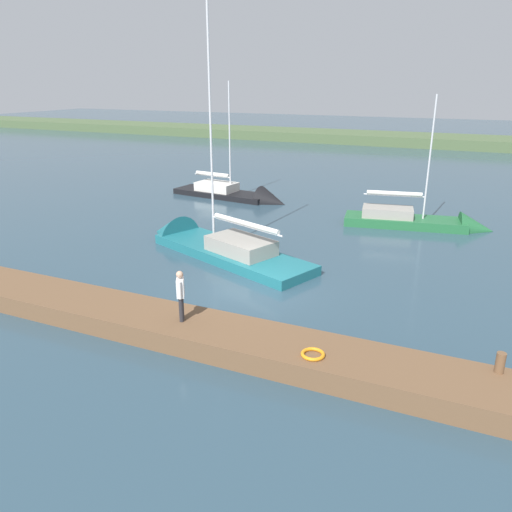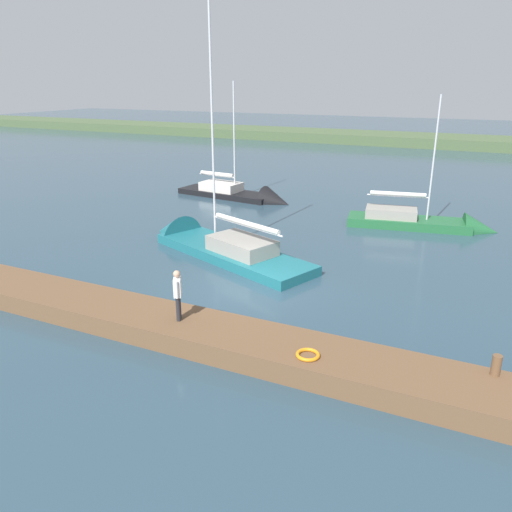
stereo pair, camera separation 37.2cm
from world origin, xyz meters
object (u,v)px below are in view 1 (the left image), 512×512
(mooring_post_near, at_px, (500,363))
(sailboat_behind_pier, at_px, (425,225))
(sailboat_mid_channel, at_px, (206,247))
(person_on_dock, at_px, (181,292))
(life_ring_buoy, at_px, (313,354))
(sailboat_far_left, at_px, (240,197))

(mooring_post_near, height_order, sailboat_behind_pier, sailboat_behind_pier)
(sailboat_mid_channel, bearing_deg, person_on_dock, 136.08)
(life_ring_buoy, bearing_deg, sailboat_far_left, -58.97)
(mooring_post_near, xyz_separation_m, life_ring_buoy, (4.58, 1.17, -0.23))
(sailboat_mid_channel, bearing_deg, mooring_post_near, 171.50)
(mooring_post_near, relative_size, sailboat_far_left, 0.06)
(mooring_post_near, height_order, sailboat_mid_channel, sailboat_mid_channel)
(sailboat_far_left, bearing_deg, life_ring_buoy, -52.23)
(sailboat_behind_pier, relative_size, person_on_dock, 4.97)
(life_ring_buoy, distance_m, sailboat_far_left, 21.97)
(life_ring_buoy, height_order, sailboat_far_left, sailboat_far_left)
(mooring_post_near, distance_m, life_ring_buoy, 4.73)
(life_ring_buoy, distance_m, sailboat_mid_channel, 11.69)
(sailboat_mid_channel, xyz_separation_m, sailboat_far_left, (3.24, -10.39, 0.01))
(sailboat_mid_channel, height_order, sailboat_behind_pier, sailboat_mid_channel)
(mooring_post_near, relative_size, life_ring_buoy, 0.84)
(sailboat_mid_channel, relative_size, person_on_dock, 7.51)
(mooring_post_near, xyz_separation_m, sailboat_mid_channel, (12.66, -7.26, -0.82))
(mooring_post_near, relative_size, sailboat_behind_pier, 0.07)
(sailboat_far_left, distance_m, person_on_dock, 19.75)
(sailboat_far_left, bearing_deg, mooring_post_near, -41.25)
(life_ring_buoy, bearing_deg, mooring_post_near, -165.64)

